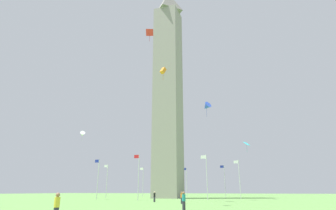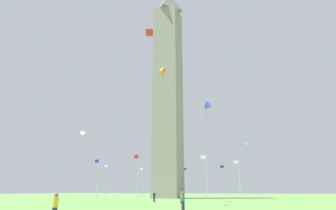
{
  "view_description": "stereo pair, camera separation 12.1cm",
  "coord_description": "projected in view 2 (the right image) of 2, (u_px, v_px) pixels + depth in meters",
  "views": [
    {
      "loc": [
        -22.85,
        66.08,
        1.7
      ],
      "look_at": [
        0.0,
        0.0,
        23.29
      ],
      "focal_mm": 29.78,
      "sensor_mm": 36.0,
      "label": 1
    },
    {
      "loc": [
        -22.97,
        66.04,
        1.7
      ],
      "look_at": [
        0.0,
        0.0,
        23.29
      ],
      "focal_mm": 29.78,
      "sensor_mm": 36.0,
      "label": 2
    }
  ],
  "objects": [
    {
      "name": "obelisk_monument",
      "position": [
        168.0,
        84.0,
        74.93
      ],
      "size": [
        6.43,
        6.43,
        58.46
      ],
      "color": "gray",
      "rests_on": "ground"
    },
    {
      "name": "flagpole_s",
      "position": [
        239.0,
        177.0,
        62.36
      ],
      "size": [
        1.12,
        0.14,
        8.46
      ],
      "color": "silver",
      "rests_on": "ground"
    },
    {
      "name": "person_teal_shirt",
      "position": [
        183.0,
        201.0,
        25.17
      ],
      "size": [
        0.32,
        0.32,
        1.63
      ],
      "rotation": [
        0.0,
        0.0,
        -0.72
      ],
      "color": "#2D2D38",
      "rests_on": "ground"
    },
    {
      "name": "person_orange_shirt",
      "position": [
        181.0,
        198.0,
        38.32
      ],
      "size": [
        0.32,
        0.32,
        1.6
      ],
      "rotation": [
        0.0,
        0.0,
        -1.69
      ],
      "color": "#2D2D38",
      "rests_on": "ground"
    },
    {
      "name": "flagpole_e",
      "position": [
        138.0,
        175.0,
        52.38
      ],
      "size": [
        1.12,
        0.14,
        8.46
      ],
      "color": "silver",
      "rests_on": "ground"
    },
    {
      "name": "flagpole_w",
      "position": [
        186.0,
        181.0,
        82.99
      ],
      "size": [
        1.12,
        0.14,
        8.46
      ],
      "color": "silver",
      "rests_on": "ground"
    },
    {
      "name": "flagpole_sw",
      "position": [
        225.0,
        179.0,
        74.74
      ],
      "size": [
        1.12,
        0.14,
        8.46
      ],
      "color": "silver",
      "rests_on": "ground"
    },
    {
      "name": "ground_plane",
      "position": [
        168.0,
        198.0,
        66.3
      ],
      "size": [
        260.0,
        260.0,
        0.0
      ],
      "primitive_type": "plane",
      "color": "#609347"
    },
    {
      "name": "kite_blue_delta",
      "position": [
        206.0,
        107.0,
        58.09
      ],
      "size": [
        2.52,
        2.4,
        3.19
      ],
      "color": "blue"
    },
    {
      "name": "flagpole_se",
      "position": [
        206.0,
        175.0,
        53.1
      ],
      "size": [
        1.12,
        0.14,
        8.46
      ],
      "color": "silver",
      "rests_on": "ground"
    },
    {
      "name": "person_black_shirt",
      "position": [
        154.0,
        197.0,
        44.27
      ],
      "size": [
        0.32,
        0.32,
        1.61
      ],
      "rotation": [
        0.0,
        0.0,
        -1.09
      ],
      "color": "#2D2D38",
      "rests_on": "ground"
    },
    {
      "name": "flagpole_ne",
      "position": [
        98.0,
        177.0,
        60.63
      ],
      "size": [
        1.12,
        0.14,
        8.46
      ],
      "color": "silver",
      "rests_on": "ground"
    },
    {
      "name": "kite_red_diamond",
      "position": [
        149.0,
        33.0,
        53.72
      ],
      "size": [
        1.69,
        1.53,
        2.39
      ],
      "color": "red"
    },
    {
      "name": "kite_white_delta",
      "position": [
        82.0,
        134.0,
        60.2
      ],
      "size": [
        1.76,
        1.79,
        2.26
      ],
      "color": "white"
    },
    {
      "name": "kite_orange_box",
      "position": [
        163.0,
        71.0,
        37.74
      ],
      "size": [
        0.79,
        1.04,
        1.9
      ],
      "color": "orange"
    },
    {
      "name": "person_yellow_shirt",
      "position": [
        55.0,
        208.0,
        15.8
      ],
      "size": [
        0.32,
        0.32,
        1.6
      ],
      "rotation": [
        0.0,
        0.0,
        -1.04
      ],
      "color": "#2D2D38",
      "rests_on": "ground"
    },
    {
      "name": "kite_cyan_diamond",
      "position": [
        246.0,
        144.0,
        60.5
      ],
      "size": [
        1.53,
        1.63,
        2.22
      ],
      "color": "#33C6D1"
    },
    {
      "name": "flagpole_n",
      "position": [
        107.0,
        179.0,
        73.01
      ],
      "size": [
        1.12,
        0.14,
        8.46
      ],
      "color": "silver",
      "rests_on": "ground"
    },
    {
      "name": "flagpole_nw",
      "position": [
        143.0,
        180.0,
        82.27
      ],
      "size": [
        1.12,
        0.14,
        8.46
      ],
      "color": "silver",
      "rests_on": "ground"
    }
  ]
}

